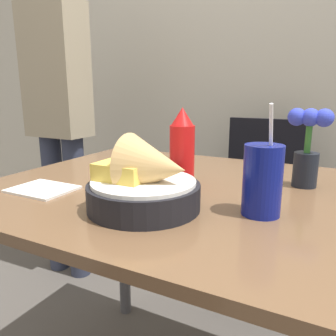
{
  "coord_description": "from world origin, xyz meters",
  "views": [
    {
      "loc": [
        0.37,
        -0.76,
        1.02
      ],
      "look_at": [
        0.01,
        -0.06,
        0.83
      ],
      "focal_mm": 35.0,
      "sensor_mm": 36.0,
      "label": 1
    }
  ],
  "objects_px": {
    "ketchup_bottle": "(181,149)",
    "drink_cup": "(262,182)",
    "food_basket": "(147,183)",
    "person_standing": "(58,108)",
    "chair_far_window": "(261,193)",
    "flower_vase": "(307,146)"
  },
  "relations": [
    {
      "from": "ketchup_bottle",
      "to": "flower_vase",
      "type": "xyz_separation_m",
      "value": [
        0.29,
        0.15,
        0.01
      ]
    },
    {
      "from": "ketchup_bottle",
      "to": "person_standing",
      "type": "bearing_deg",
      "value": 151.47
    },
    {
      "from": "food_basket",
      "to": "drink_cup",
      "type": "xyz_separation_m",
      "value": [
        0.22,
        0.08,
        0.01
      ]
    },
    {
      "from": "chair_far_window",
      "to": "ketchup_bottle",
      "type": "bearing_deg",
      "value": -92.94
    },
    {
      "from": "flower_vase",
      "to": "person_standing",
      "type": "height_order",
      "value": "person_standing"
    },
    {
      "from": "ketchup_bottle",
      "to": "person_standing",
      "type": "distance_m",
      "value": 1.08
    },
    {
      "from": "person_standing",
      "to": "ketchup_bottle",
      "type": "bearing_deg",
      "value": -28.53
    },
    {
      "from": "food_basket",
      "to": "drink_cup",
      "type": "distance_m",
      "value": 0.24
    },
    {
      "from": "chair_far_window",
      "to": "ketchup_bottle",
      "type": "xyz_separation_m",
      "value": [
        -0.04,
        -0.86,
        0.36
      ]
    },
    {
      "from": "ketchup_bottle",
      "to": "chair_far_window",
      "type": "bearing_deg",
      "value": 87.06
    },
    {
      "from": "chair_far_window",
      "to": "flower_vase",
      "type": "distance_m",
      "value": 0.84
    },
    {
      "from": "chair_far_window",
      "to": "person_standing",
      "type": "relative_size",
      "value": 0.54
    },
    {
      "from": "ketchup_bottle",
      "to": "drink_cup",
      "type": "bearing_deg",
      "value": -24.81
    },
    {
      "from": "chair_far_window",
      "to": "drink_cup",
      "type": "bearing_deg",
      "value": -79.23
    },
    {
      "from": "food_basket",
      "to": "person_standing",
      "type": "distance_m",
      "value": 1.19
    },
    {
      "from": "food_basket",
      "to": "ketchup_bottle",
      "type": "bearing_deg",
      "value": 92.47
    },
    {
      "from": "food_basket",
      "to": "person_standing",
      "type": "height_order",
      "value": "person_standing"
    },
    {
      "from": "ketchup_bottle",
      "to": "person_standing",
      "type": "height_order",
      "value": "person_standing"
    },
    {
      "from": "food_basket",
      "to": "flower_vase",
      "type": "height_order",
      "value": "flower_vase"
    },
    {
      "from": "ketchup_bottle",
      "to": "flower_vase",
      "type": "distance_m",
      "value": 0.33
    },
    {
      "from": "food_basket",
      "to": "chair_far_window",
      "type": "bearing_deg",
      "value": 88.02
    },
    {
      "from": "chair_far_window",
      "to": "flower_vase",
      "type": "relative_size",
      "value": 4.31
    }
  ]
}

